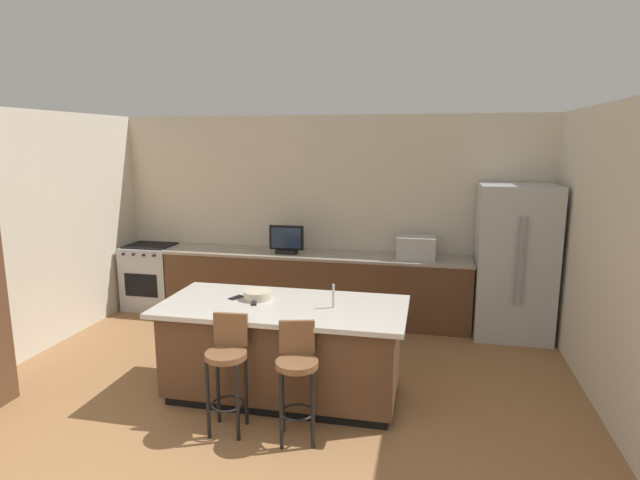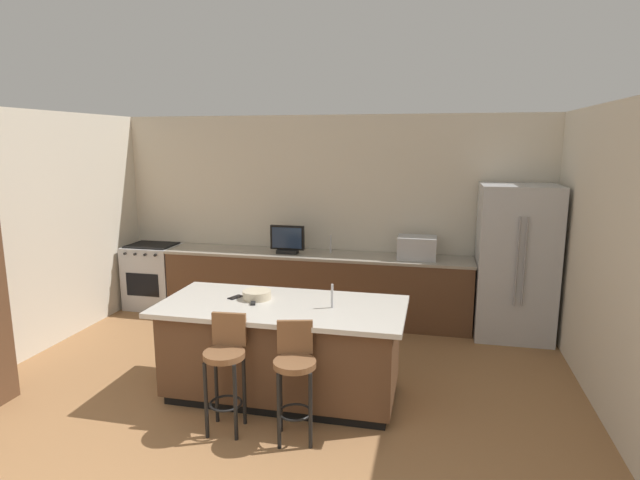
# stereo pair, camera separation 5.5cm
# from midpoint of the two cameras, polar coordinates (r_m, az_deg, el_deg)

# --- Properties ---
(wall_back) EXTENTS (6.33, 0.12, 2.72)m
(wall_back) POSITION_cam_midpoint_polar(r_m,az_deg,el_deg) (7.13, 0.62, 2.67)
(wall_back) COLOR beige
(wall_back) RESTS_ON ground_plane
(wall_right) EXTENTS (0.12, 5.46, 2.72)m
(wall_right) POSITION_cam_midpoint_polar(r_m,az_deg,el_deg) (4.76, 30.95, -3.03)
(wall_right) COLOR beige
(wall_right) RESTS_ON ground_plane
(counter_back) EXTENTS (4.09, 0.62, 0.90)m
(counter_back) POSITION_cam_midpoint_polar(r_m,az_deg,el_deg) (6.97, -0.83, -5.14)
(counter_back) COLOR brown
(counter_back) RESTS_ON ground_plane
(kitchen_island) EXTENTS (2.26, 1.06, 0.90)m
(kitchen_island) POSITION_cam_midpoint_polar(r_m,az_deg,el_deg) (4.94, -4.39, -11.94)
(kitchen_island) COLOR black
(kitchen_island) RESTS_ON ground_plane
(refrigerator) EXTENTS (0.90, 0.79, 1.87)m
(refrigerator) POSITION_cam_midpoint_polar(r_m,az_deg,el_deg) (6.69, 20.43, -2.25)
(refrigerator) COLOR #B7BABF
(refrigerator) RESTS_ON ground_plane
(range_oven) EXTENTS (0.70, 0.63, 0.92)m
(range_oven) POSITION_cam_midpoint_polar(r_m,az_deg,el_deg) (7.85, -18.25, -3.82)
(range_oven) COLOR #B7BABF
(range_oven) RESTS_ON ground_plane
(microwave) EXTENTS (0.48, 0.36, 0.29)m
(microwave) POSITION_cam_midpoint_polar(r_m,az_deg,el_deg) (6.67, 10.34, -0.81)
(microwave) COLOR #B7BABF
(microwave) RESTS_ON counter_back
(tv_monitor) EXTENTS (0.46, 0.16, 0.37)m
(tv_monitor) POSITION_cam_midpoint_polar(r_m,az_deg,el_deg) (6.87, -3.95, -0.06)
(tv_monitor) COLOR black
(tv_monitor) RESTS_ON counter_back
(sink_faucet_back) EXTENTS (0.02, 0.02, 0.24)m
(sink_faucet_back) POSITION_cam_midpoint_polar(r_m,az_deg,el_deg) (6.89, 0.86, -0.44)
(sink_faucet_back) COLOR #B2B2B7
(sink_faucet_back) RESTS_ON counter_back
(sink_faucet_island) EXTENTS (0.02, 0.02, 0.22)m
(sink_faucet_island) POSITION_cam_midpoint_polar(r_m,az_deg,el_deg) (4.65, 1.15, -6.19)
(sink_faucet_island) COLOR #B2B2B7
(sink_faucet_island) RESTS_ON kitchen_island
(bar_stool_left) EXTENTS (0.34, 0.35, 0.98)m
(bar_stool_left) POSITION_cam_midpoint_polar(r_m,az_deg,el_deg) (4.42, -10.53, -13.23)
(bar_stool_left) COLOR brown
(bar_stool_left) RESTS_ON ground_plane
(bar_stool_right) EXTENTS (0.35, 0.37, 0.96)m
(bar_stool_right) POSITION_cam_midpoint_polar(r_m,az_deg,el_deg) (4.24, -2.94, -14.30)
(bar_stool_right) COLOR brown
(bar_stool_right) RESTS_ON ground_plane
(fruit_bowl) EXTENTS (0.27, 0.27, 0.08)m
(fruit_bowl) POSITION_cam_midpoint_polar(r_m,az_deg,el_deg) (4.96, -7.21, -6.03)
(fruit_bowl) COLOR beige
(fruit_bowl) RESTS_ON kitchen_island
(cell_phone) EXTENTS (0.12, 0.17, 0.01)m
(cell_phone) POSITION_cam_midpoint_polar(r_m,az_deg,el_deg) (5.03, -9.54, -6.27)
(cell_phone) COLOR black
(cell_phone) RESTS_ON kitchen_island
(tv_remote) EXTENTS (0.10, 0.18, 0.02)m
(tv_remote) POSITION_cam_midpoint_polar(r_m,az_deg,el_deg) (4.85, -7.61, -6.80)
(tv_remote) COLOR black
(tv_remote) RESTS_ON kitchen_island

